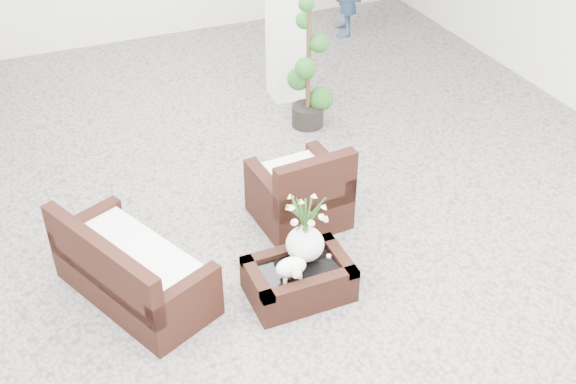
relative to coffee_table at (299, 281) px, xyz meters
name	(u,v)px	position (x,y,z in m)	size (l,w,h in m)	color
ground	(284,238)	(0.19, 0.79, -0.16)	(11.00, 11.00, 0.00)	gray
coffee_table	(299,281)	(0.00, 0.00, 0.00)	(0.90, 0.60, 0.31)	black
sheep_figurine	(291,269)	(-0.12, -0.10, 0.26)	(0.28, 0.23, 0.21)	white
planter_narcissus	(305,222)	(0.10, 0.10, 0.56)	(0.44, 0.44, 0.80)	white
tealight	(329,256)	(0.30, 0.02, 0.17)	(0.04, 0.04, 0.03)	white
armchair	(299,182)	(0.45, 1.03, 0.29)	(0.84, 0.81, 0.90)	black
loveseat	(133,260)	(-1.33, 0.56, 0.24)	(1.50, 0.72, 0.80)	black
topiary	(309,64)	(1.34, 2.76, 0.67)	(0.44, 0.44, 1.65)	#1D4E19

